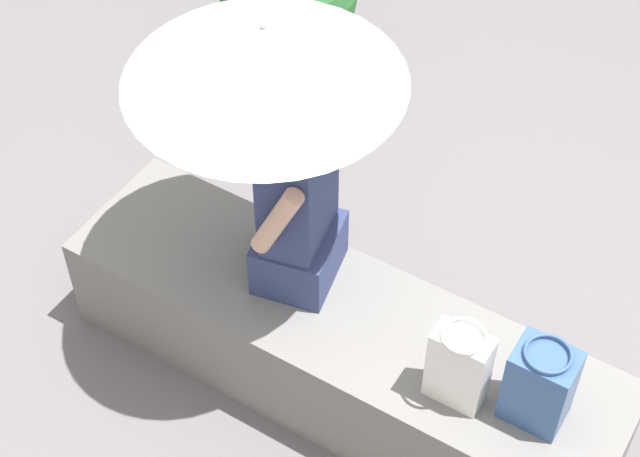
% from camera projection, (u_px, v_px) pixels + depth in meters
% --- Properties ---
extents(ground_plane, '(14.00, 14.00, 0.00)m').
position_uv_depth(ground_plane, '(339.00, 383.00, 4.17)').
color(ground_plane, '#605B5E').
extents(stone_bench, '(2.21, 0.59, 0.47)m').
position_uv_depth(stone_bench, '(340.00, 349.00, 4.00)').
color(stone_bench, slate).
rests_on(stone_bench, ground).
extents(person_seated, '(0.35, 0.50, 0.90)m').
position_uv_depth(person_seated, '(298.00, 201.00, 3.68)').
color(person_seated, navy).
rests_on(person_seated, stone_bench).
extents(parasol, '(0.94, 0.94, 1.15)m').
position_uv_depth(parasol, '(264.00, 55.00, 3.24)').
color(parasol, '#B7B7BC').
rests_on(parasol, stone_bench).
extents(handbag_black, '(0.20, 0.15, 0.35)m').
position_uv_depth(handbag_black, '(459.00, 366.00, 3.46)').
color(handbag_black, silver).
rests_on(handbag_black, stone_bench).
extents(tote_bag_canvas, '(0.21, 0.16, 0.35)m').
position_uv_depth(tote_bag_canvas, '(540.00, 385.00, 3.41)').
color(tote_bag_canvas, '#335184').
rests_on(tote_bag_canvas, stone_bench).
extents(planter_near, '(0.68, 0.68, 1.01)m').
position_uv_depth(planter_near, '(289.00, 7.00, 5.00)').
color(planter_near, gray).
rests_on(planter_near, ground).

